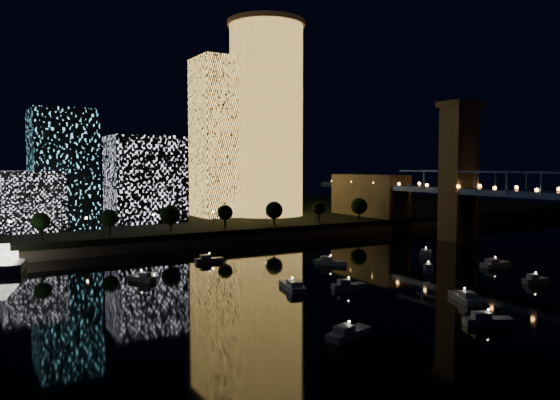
{
  "coord_description": "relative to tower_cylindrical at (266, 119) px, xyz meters",
  "views": [
    {
      "loc": [
        -89.82,
        -87.66,
        27.36
      ],
      "look_at": [
        -6.71,
        55.0,
        16.67
      ],
      "focal_mm": 35.0,
      "sensor_mm": 36.0,
      "label": 1
    }
  ],
  "objects": [
    {
      "name": "ground",
      "position": [
        -26.62,
        -124.16,
        -47.45
      ],
      "size": [
        520.0,
        520.0,
        0.0
      ],
      "primitive_type": "plane",
      "color": "black",
      "rests_on": "ground"
    },
    {
      "name": "far_bank",
      "position": [
        -26.62,
        35.84,
        -44.95
      ],
      "size": [
        420.0,
        160.0,
        5.0
      ],
      "primitive_type": "cube",
      "color": "black",
      "rests_on": "ground"
    },
    {
      "name": "seawall",
      "position": [
        -26.62,
        -42.16,
        -45.95
      ],
      "size": [
        420.0,
        6.0,
        3.0
      ],
      "primitive_type": "cube",
      "color": "#6B5E4C",
      "rests_on": "ground"
    },
    {
      "name": "tower_cylindrical",
      "position": [
        0.0,
        0.0,
        0.0
      ],
      "size": [
        34.0,
        34.0,
        84.64
      ],
      "color": "#F6B84E",
      "rests_on": "far_bank"
    },
    {
      "name": "tower_rectangular",
      "position": [
        -19.11,
        6.58,
        -8.45
      ],
      "size": [
        21.37,
        21.37,
        67.99
      ],
      "primitive_type": "cube",
      "color": "#F6B84E",
      "rests_on": "far_bank"
    },
    {
      "name": "midrise_blocks",
      "position": [
        -86.16,
        -4.62,
        -25.48
      ],
      "size": [
        99.05,
        31.88,
        41.61
      ],
      "color": "white",
      "rests_on": "far_bank"
    },
    {
      "name": "motorboats",
      "position": [
        -32.89,
        -113.88,
        -46.63
      ],
      "size": [
        94.84,
        84.43,
        2.78
      ],
      "color": "silver",
      "rests_on": "ground"
    },
    {
      "name": "esplanade_trees",
      "position": [
        -51.98,
        -36.16,
        -36.98
      ],
      "size": [
        166.58,
        6.73,
        8.86
      ],
      "color": "black",
      "rests_on": "far_bank"
    },
    {
      "name": "street_lamps",
      "position": [
        -60.62,
        -30.16,
        -38.43
      ],
      "size": [
        132.7,
        0.7,
        5.65
      ],
      "color": "black",
      "rests_on": "far_bank"
    }
  ]
}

